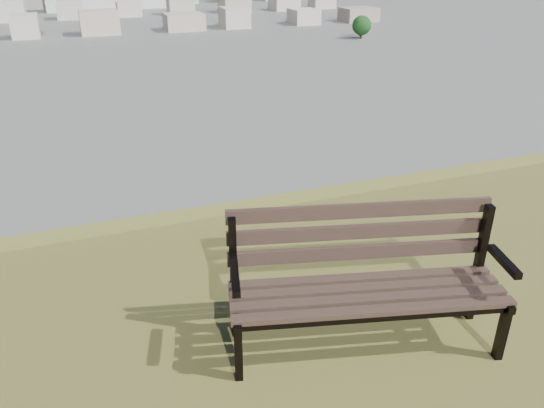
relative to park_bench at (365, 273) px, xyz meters
name	(u,v)px	position (x,y,z in m)	size (l,w,h in m)	color
park_bench	(365,273)	(0.00, 0.00, 0.00)	(2.10, 1.11, 1.05)	#3F2F24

